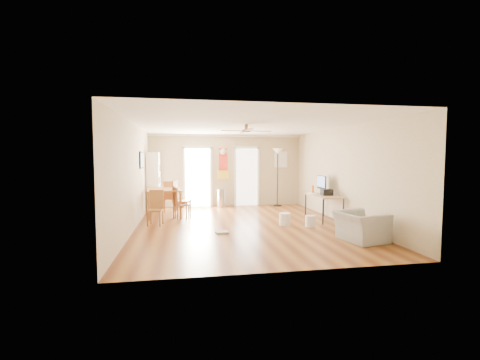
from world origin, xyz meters
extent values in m
plane|color=brown|center=(0.00, 0.00, 0.00)|extent=(7.00, 7.00, 0.00)
cube|color=red|center=(-0.13, 3.48, 1.55)|extent=(0.46, 0.03, 1.10)
cube|color=white|center=(2.05, 3.47, 1.70)|extent=(0.50, 0.04, 0.60)
cube|color=black|center=(-2.73, 1.40, 1.70)|extent=(0.04, 0.66, 0.48)
cylinder|color=#B1B1B3|center=(-0.22, 3.21, 0.32)|extent=(0.36, 0.36, 0.63)
cube|color=silver|center=(2.20, 0.78, 0.72)|extent=(0.21, 0.42, 0.02)
cube|color=black|center=(2.45, 0.34, 0.79)|extent=(0.32, 0.36, 0.17)
cylinder|color=orange|center=(2.30, 0.99, 0.82)|extent=(0.08, 0.08, 0.22)
cylinder|color=silver|center=(1.05, -0.18, 0.16)|extent=(0.36, 0.36, 0.33)
cylinder|color=silver|center=(1.65, -0.45, 0.14)|extent=(0.28, 0.28, 0.29)
cube|color=#9C9C97|center=(-0.67, -0.78, 0.02)|extent=(0.32, 0.27, 0.04)
imported|color=gray|center=(2.15, -1.99, 0.31)|extent=(0.99, 1.09, 0.62)
camera|label=1|loc=(-1.53, -8.24, 1.78)|focal=24.27mm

